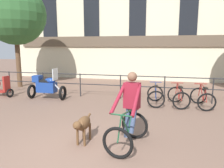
# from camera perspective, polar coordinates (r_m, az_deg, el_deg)

# --- Properties ---
(ground_plane) EXTENTS (60.00, 60.00, 0.00)m
(ground_plane) POSITION_cam_1_polar(r_m,az_deg,el_deg) (4.96, -10.45, -17.60)
(ground_plane) COLOR #7A5B4C
(canal_railing) EXTENTS (15.05, 0.05, 1.05)m
(canal_railing) POSITION_cam_1_polar(r_m,az_deg,el_deg) (9.52, 2.22, 0.35)
(canal_railing) COLOR #232326
(canal_railing) RESTS_ON ground_plane
(building_facade) EXTENTS (18.00, 0.72, 8.94)m
(building_facade) POSITION_cam_1_polar(r_m,az_deg,el_deg) (15.26, 6.86, 17.96)
(building_facade) COLOR beige
(building_facade) RESTS_ON ground_plane
(cyclist_with_bike) EXTENTS (0.88, 1.27, 1.70)m
(cyclist_with_bike) POSITION_cam_1_polar(r_m,az_deg,el_deg) (5.03, 4.53, -7.68)
(cyclist_with_bike) COLOR black
(cyclist_with_bike) RESTS_ON ground_plane
(dog) EXTENTS (0.27, 0.98, 0.65)m
(dog) POSITION_cam_1_polar(r_m,az_deg,el_deg) (5.25, -7.63, -10.40)
(dog) COLOR brown
(dog) RESTS_ON ground_plane
(parked_motorcycle) EXTENTS (1.61, 0.63, 1.35)m
(parked_motorcycle) POSITION_cam_1_polar(r_m,az_deg,el_deg) (9.86, -16.77, -0.60)
(parked_motorcycle) COLOR black
(parked_motorcycle) RESTS_ON ground_plane
(parked_bicycle_near_lamp) EXTENTS (0.74, 1.16, 0.86)m
(parked_bicycle_near_lamp) POSITION_cam_1_polar(r_m,az_deg,el_deg) (8.76, 11.30, -2.99)
(parked_bicycle_near_lamp) COLOR black
(parked_bicycle_near_lamp) RESTS_ON ground_plane
(parked_bicycle_mid_left) EXTENTS (0.82, 1.20, 0.86)m
(parked_bicycle_mid_left) POSITION_cam_1_polar(r_m,az_deg,el_deg) (8.78, 16.96, -3.22)
(parked_bicycle_mid_left) COLOR black
(parked_bicycle_mid_left) RESTS_ON ground_plane
(parked_bicycle_mid_right) EXTENTS (0.79, 1.18, 0.86)m
(parked_bicycle_mid_right) POSITION_cam_1_polar(r_m,az_deg,el_deg) (8.87, 22.55, -3.41)
(parked_bicycle_mid_right) COLOR black
(parked_bicycle_mid_right) RESTS_ON ground_plane
(tree_canalside_left) EXTENTS (3.31, 3.31, 5.65)m
(tree_canalside_left) POSITION_cam_1_polar(r_m,az_deg,el_deg) (13.47, -24.03, 16.28)
(tree_canalside_left) COLOR brown
(tree_canalside_left) RESTS_ON ground_plane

